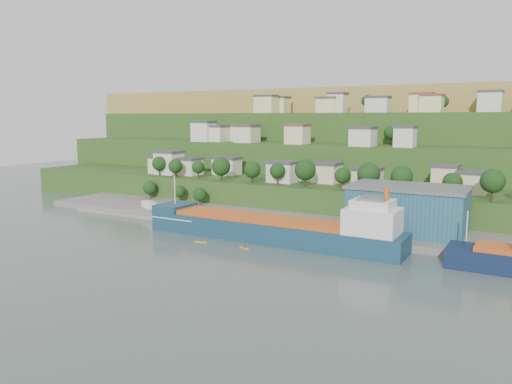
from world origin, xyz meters
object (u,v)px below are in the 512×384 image
Objects in this scene: cargo_ship_near at (277,231)px; caravan at (149,206)px; warehouse at (408,209)px; kayak_orange at (244,247)px.

cargo_ship_near is 58.21m from caravan.
warehouse is at bearing 29.58° from caravan.
cargo_ship_near reaches higher than caravan.
cargo_ship_near is 2.34× the size of warehouse.
warehouse is at bearing 64.83° from kayak_orange.
kayak_orange is (-33.63, -30.62, -8.18)m from warehouse.
warehouse is at bearing 34.24° from cargo_ship_near.
caravan is at bearing 178.67° from kayak_orange.
cargo_ship_near reaches higher than kayak_orange.
cargo_ship_near is 11.61m from kayak_orange.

